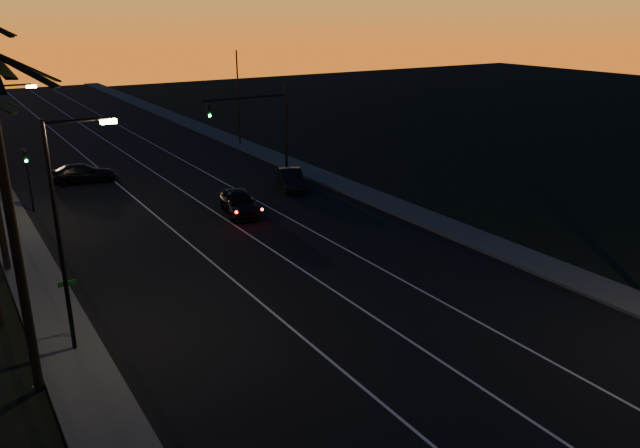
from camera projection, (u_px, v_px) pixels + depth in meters
road at (230, 229)px, 37.65m from camera, size 20.00×170.00×0.01m
sidewalk_left at (29, 266)px, 32.01m from camera, size 2.40×170.00×0.16m
sidewalk_right at (378, 199)px, 43.24m from camera, size 2.40×170.00×0.16m
lane_stripe_left at (182, 238)px, 36.14m from camera, size 0.12×160.00×0.01m
lane_stripe_mid at (237, 227)px, 37.90m from camera, size 0.12×160.00×0.01m
lane_stripe_right at (288, 217)px, 39.65m from camera, size 0.12×160.00×0.01m
palm_near at (7, 194)px, 19.41m from camera, size 4.25×4.16×11.53m
streetlight_left_near at (65, 220)px, 22.54m from camera, size 2.55×0.26×9.00m
streetlight_left_far at (5, 142)px, 37.06m from camera, size 2.55×0.26×8.50m
street_sign at (70, 302)px, 24.48m from camera, size 0.70×0.06×2.60m
signal_mast at (259, 117)px, 47.69m from camera, size 7.10×0.41×7.00m
signal_post at (27, 169)px, 39.95m from camera, size 0.28×0.37×4.20m
far_pole_right at (238, 99)px, 59.35m from camera, size 0.14×0.14×9.00m
lead_car at (239, 202)px, 40.10m from camera, size 2.85×5.47×1.59m
right_car at (291, 179)px, 45.83m from camera, size 2.93×4.68×1.46m
cross_car at (83, 173)px, 47.53m from camera, size 5.16×2.78×1.42m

